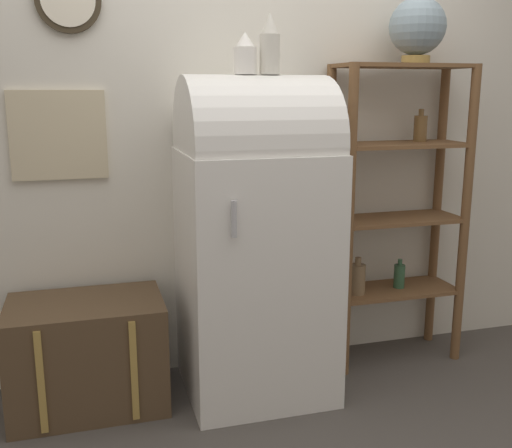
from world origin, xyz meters
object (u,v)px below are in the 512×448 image
object	(u,v)px
globe	(417,27)
vase_left	(245,55)
refrigerator	(255,233)
vase_center	(270,46)
suitcase_trunk	(88,354)

from	to	relation	value
globe	vase_left	xyz separation A→B (m)	(-0.93, -0.11, -0.15)
refrigerator	globe	bearing A→B (deg)	7.47
vase_left	globe	bearing A→B (deg)	7.02
vase_left	refrigerator	bearing A→B (deg)	-1.48
globe	vase_center	world-z (taller)	globe
vase_left	vase_center	world-z (taller)	vase_center
refrigerator	suitcase_trunk	xyz separation A→B (m)	(-0.81, 0.05, -0.54)
globe	vase_left	distance (m)	0.94
vase_left	vase_center	distance (m)	0.12
refrigerator	suitcase_trunk	size ratio (longest dim) A/B	2.18
globe	vase_left	bearing A→B (deg)	-172.98
refrigerator	globe	world-z (taller)	globe
globe	vase_center	distance (m)	0.83
vase_left	vase_center	size ratio (longest dim) A/B	0.68
refrigerator	suitcase_trunk	distance (m)	0.97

